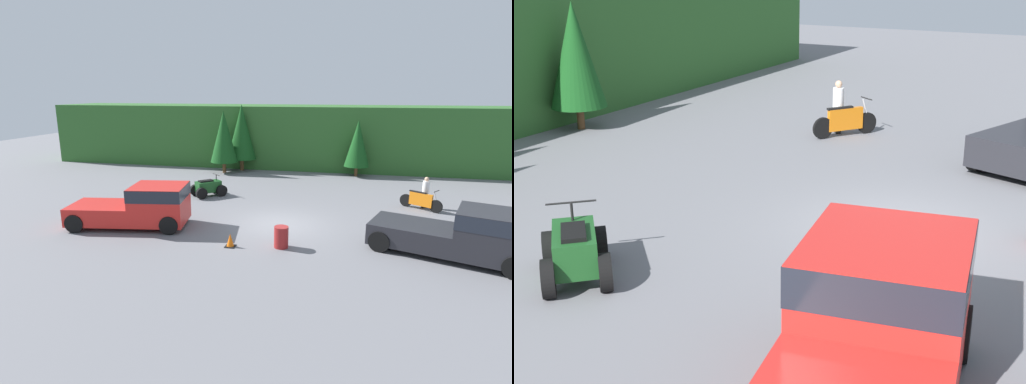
% 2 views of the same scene
% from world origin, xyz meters
% --- Properties ---
extents(ground_plane, '(80.00, 80.00, 0.00)m').
position_xyz_m(ground_plane, '(0.00, 0.00, 0.00)').
color(ground_plane, slate).
extents(hillside_backdrop, '(44.00, 6.00, 4.98)m').
position_xyz_m(hillside_backdrop, '(0.00, 16.00, 2.49)').
color(hillside_backdrop, '#2D6028').
rests_on(hillside_backdrop, ground_plane).
extents(tree_left, '(2.09, 2.09, 4.76)m').
position_xyz_m(tree_left, '(-6.18, 11.33, 2.80)').
color(tree_left, brown).
rests_on(tree_left, ground_plane).
extents(tree_mid_left, '(2.28, 2.28, 5.18)m').
position_xyz_m(tree_mid_left, '(-5.10, 12.61, 3.05)').
color(tree_mid_left, brown).
rests_on(tree_mid_left, ground_plane).
extents(tree_mid_right, '(1.82, 1.82, 4.14)m').
position_xyz_m(tree_mid_right, '(3.76, 12.20, 2.43)').
color(tree_mid_right, brown).
rests_on(tree_mid_right, ground_plane).
extents(pickup_truck_red, '(5.66, 3.07, 1.98)m').
position_xyz_m(pickup_truck_red, '(-6.16, -1.67, 1.03)').
color(pickup_truck_red, red).
rests_on(pickup_truck_red, ground_plane).
extents(pickup_truck_second, '(6.04, 3.94, 1.98)m').
position_xyz_m(pickup_truck_second, '(7.50, -2.43, 1.04)').
color(pickup_truck_second, '#232328').
rests_on(pickup_truck_second, ground_plane).
extents(dirt_bike, '(1.96, 1.43, 1.17)m').
position_xyz_m(dirt_bike, '(6.98, 4.08, 0.49)').
color(dirt_bike, black).
rests_on(dirt_bike, ground_plane).
extents(quad_atv, '(2.24, 2.22, 1.27)m').
position_xyz_m(quad_atv, '(-5.03, 4.32, 0.50)').
color(quad_atv, black).
rests_on(quad_atv, ground_plane).
extents(rider_person, '(0.50, 0.50, 1.71)m').
position_xyz_m(rider_person, '(7.23, 4.45, 0.93)').
color(rider_person, black).
rests_on(rider_person, ground_plane).
extents(traffic_cone, '(0.42, 0.42, 0.55)m').
position_xyz_m(traffic_cone, '(-1.47, -3.21, 0.25)').
color(traffic_cone, black).
rests_on(traffic_cone, ground_plane).
extents(steel_barrel, '(0.58, 0.58, 0.88)m').
position_xyz_m(steel_barrel, '(0.56, -2.83, 0.44)').
color(steel_barrel, maroon).
rests_on(steel_barrel, ground_plane).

